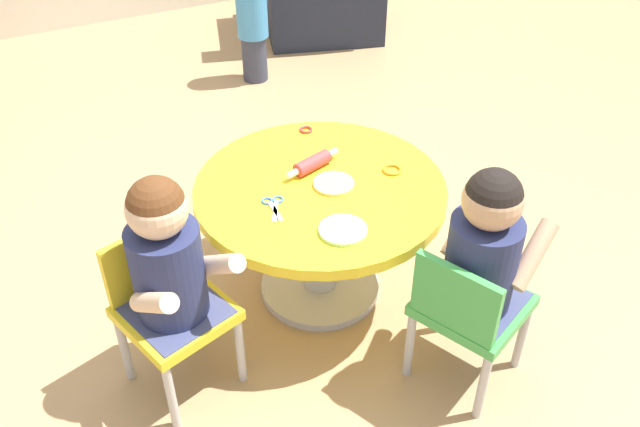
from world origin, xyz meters
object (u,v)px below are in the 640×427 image
Objects in this scene: seated_child_right at (485,246)px; rolling_pin at (312,163)px; toddler_standing at (252,18)px; craft_scissors at (274,205)px; craft_table at (320,213)px; seated_child_left at (166,256)px; child_chair_right at (467,310)px; child_chair_left at (169,306)px.

rolling_pin is (-0.24, 0.65, -0.03)m from seated_child_right.
toddler_standing is 2.97× the size of rolling_pin.
toddler_standing is at bearing 70.59° from craft_scissors.
seated_child_right is at bearing -65.03° from craft_table.
rolling_pin is (0.59, 0.29, -0.03)m from seated_child_left.
toddler_standing reaches higher than child_chair_right.
seated_child_left is 1.00× the size of seated_child_right.
child_chair_right reaches higher than craft_table.
child_chair_right is (0.79, -0.38, -0.23)m from seated_child_left.
seated_child_right reaches higher than craft_table.
rolling_pin is (-0.20, 0.66, 0.19)m from child_chair_right.
rolling_pin is at bearing 33.55° from craft_scissors.
rolling_pin is at bearing 78.65° from craft_table.
seated_child_right is 0.68m from craft_scissors.
toddler_standing is at bearing 75.64° from rolling_pin.
child_chair_right is at bearing -52.70° from craft_scissors.
toddler_standing is at bearing 84.62° from child_chair_right.
seated_child_right reaches higher than toddler_standing.
seated_child_left and seated_child_right have the same top height.
child_chair_left reaches higher than craft_table.
rolling_pin reaches higher than craft_scissors.
seated_child_left reaches higher than craft_table.
child_chair_left is 0.23m from seated_child_left.
craft_scissors is at bearing 127.30° from child_chair_right.
craft_table is 1.26× the size of toddler_standing.
seated_child_left is (0.01, -0.04, 0.23)m from child_chair_left.
seated_child_right is at bearing -94.51° from toddler_standing.
craft_table is at bearing -101.35° from rolling_pin.
seated_child_left is 0.76× the size of toddler_standing.
seated_child_left is 0.95× the size of child_chair_right.
seated_child_right reaches higher than child_chair_right.
child_chair_right is at bearing -155.52° from seated_child_right.
toddler_standing is 1.86m from craft_scissors.
child_chair_left is 1.00× the size of child_chair_right.
craft_table is at bearing 14.43° from child_chair_left.
child_chair_right is 2.37× the size of rolling_pin.
craft_scissors is at bearing -109.41° from toddler_standing.
craft_table is at bearing 111.20° from child_chair_right.
child_chair_right reaches higher than craft_scissors.
child_chair_left is at bearing -164.12° from craft_scissors.
craft_table is at bearing 114.97° from seated_child_right.
child_chair_right is 0.23m from seated_child_right.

